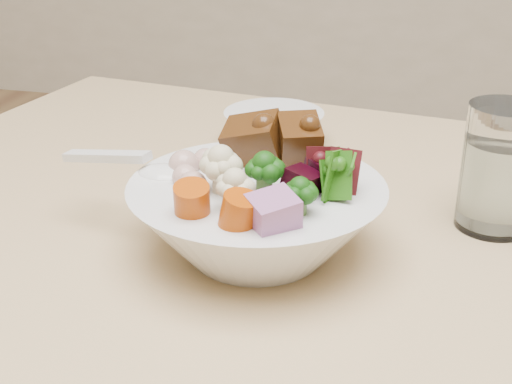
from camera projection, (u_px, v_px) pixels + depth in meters
food_bowl at (259, 214)px, 0.67m from camera, size 0.24×0.24×0.13m
soup_spoon at (149, 170)px, 0.69m from camera, size 0.15×0.06×0.03m
water_glass at (499, 173)px, 0.71m from camera, size 0.08×0.08×0.13m
side_bowl at (274, 128)px, 0.95m from camera, size 0.13×0.13×0.04m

